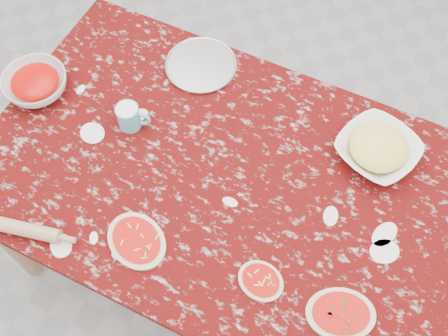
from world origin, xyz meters
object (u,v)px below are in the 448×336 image
(cheese_bowl, at_px, (377,150))
(worktable, at_px, (224,187))
(rolling_pin, at_px, (25,229))
(pizza_tray, at_px, (201,66))
(sauce_bowl, at_px, (36,84))
(flour_mug, at_px, (130,117))

(cheese_bowl, bearing_deg, worktable, -145.13)
(worktable, distance_m, rolling_pin, 0.64)
(worktable, relative_size, pizza_tray, 6.26)
(pizza_tray, bearing_deg, cheese_bowl, -6.75)
(sauce_bowl, bearing_deg, flour_mug, 2.95)
(worktable, relative_size, sauce_bowl, 7.16)
(flour_mug, bearing_deg, pizza_tray, 73.73)
(rolling_pin, bearing_deg, flour_mug, 80.05)
(sauce_bowl, height_order, rolling_pin, sauce_bowl)
(pizza_tray, relative_size, cheese_bowl, 1.02)
(pizza_tray, xyz_separation_m, sauce_bowl, (-0.47, -0.35, 0.03))
(sauce_bowl, bearing_deg, rolling_pin, -58.20)
(sauce_bowl, xyz_separation_m, cheese_bowl, (1.15, 0.27, -0.00))
(pizza_tray, distance_m, rolling_pin, 0.83)
(cheese_bowl, relative_size, rolling_pin, 1.12)
(flour_mug, xyz_separation_m, rolling_pin, (-0.08, -0.48, -0.02))
(flour_mug, relative_size, rolling_pin, 0.52)
(pizza_tray, bearing_deg, flour_mug, -106.27)
(worktable, xyz_separation_m, sauce_bowl, (-0.74, 0.02, 0.12))
(cheese_bowl, distance_m, flour_mug, 0.82)
(pizza_tray, height_order, cheese_bowl, cheese_bowl)
(rolling_pin, bearing_deg, cheese_bowl, 40.00)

